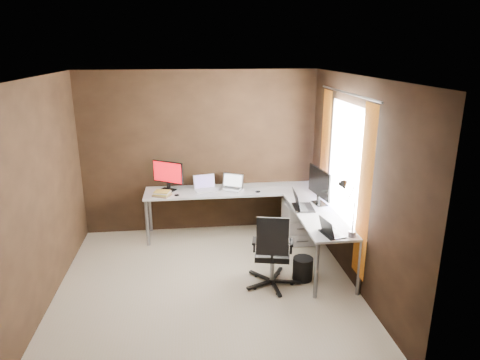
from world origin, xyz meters
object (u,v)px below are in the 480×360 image
object	(u,v)px
drawer_pedestal	(298,222)
laptop_black_small	(330,231)
laptop_black_big	(301,205)
desk_lamp	(347,201)
monitor_right	(320,184)
book_stack	(162,194)
wastebasket	(303,269)
office_chair	(272,265)
laptop_silver	(232,186)
laptop_white	(205,187)
monitor_left	(168,174)

from	to	relation	value
drawer_pedestal	laptop_black_small	xyz separation A→B (m)	(-0.01, -1.42, 0.48)
laptop_black_big	desk_lamp	size ratio (longest dim) A/B	0.60
monitor_right	desk_lamp	xyz separation A→B (m)	(0.00, -1.02, 0.12)
book_stack	desk_lamp	world-z (taller)	desk_lamp
laptop_black_small	monitor_right	bearing A→B (deg)	-20.67
monitor_right	wastebasket	xyz separation A→B (m)	(-0.39, -0.71, -0.87)
office_chair	book_stack	bearing A→B (deg)	146.79
drawer_pedestal	laptop_silver	world-z (taller)	laptop_silver
laptop_black_big	drawer_pedestal	bearing A→B (deg)	-8.87
laptop_silver	laptop_black_small	distance (m)	2.05
drawer_pedestal	laptop_black_small	distance (m)	1.50
drawer_pedestal	office_chair	distance (m)	1.38
laptop_black_big	office_chair	size ratio (longest dim) A/B	0.41
monitor_right	laptop_white	xyz separation A→B (m)	(-1.53, 0.81, -0.24)
drawer_pedestal	desk_lamp	world-z (taller)	desk_lamp
laptop_black_small	monitor_left	bearing A→B (deg)	34.43
drawer_pedestal	monitor_right	bearing A→B (deg)	-69.10
monitor_right	laptop_black_big	xyz separation A→B (m)	(-0.28, -0.13, -0.23)
drawer_pedestal	office_chair	bearing A→B (deg)	-117.52
laptop_white	laptop_black_big	xyz separation A→B (m)	(1.24, -0.95, 0.00)
laptop_black_small	book_stack	xyz separation A→B (m)	(-2.00, 1.61, -0.01)
monitor_left	wastebasket	size ratio (longest dim) A/B	1.56
laptop_black_small	book_stack	bearing A→B (deg)	40.06
monitor_right	book_stack	size ratio (longest dim) A/B	2.09
monitor_right	office_chair	xyz separation A→B (m)	(-0.80, -0.81, -0.74)
drawer_pedestal	book_stack	world-z (taller)	book_stack
drawer_pedestal	laptop_white	xyz separation A→B (m)	(-1.37, 0.40, 0.48)
drawer_pedestal	monitor_left	size ratio (longest dim) A/B	1.33
desk_lamp	office_chair	bearing A→B (deg)	-176.03
monitor_right	desk_lamp	size ratio (longest dim) A/B	0.95
book_stack	wastebasket	size ratio (longest dim) A/B	1.02
monitor_left	book_stack	world-z (taller)	monitor_left
laptop_silver	desk_lamp	distance (m)	2.18
monitor_left	laptop_white	world-z (taller)	monitor_left
drawer_pedestal	office_chair	size ratio (longest dim) A/B	0.63
office_chair	laptop_black_small	bearing A→B (deg)	-4.48
drawer_pedestal	laptop_black_small	bearing A→B (deg)	-90.31
laptop_black_small	wastebasket	size ratio (longest dim) A/B	1.15
laptop_white	laptop_silver	world-z (taller)	laptop_silver
desk_lamp	laptop_black_small	bearing A→B (deg)	-165.61
laptop_black_small	wastebasket	distance (m)	0.73
monitor_right	laptop_black_big	bearing A→B (deg)	106.23
monitor_left	laptop_silver	world-z (taller)	monitor_left
laptop_black_big	office_chair	xyz separation A→B (m)	(-0.51, -0.68, -0.51)
monitor_right	laptop_white	size ratio (longest dim) A/B	1.66
book_stack	desk_lamp	distance (m)	2.73
monitor_right	laptop_black_big	distance (m)	0.39
laptop_white	desk_lamp	xyz separation A→B (m)	(1.53, -1.83, 0.36)
laptop_silver	desk_lamp	size ratio (longest dim) A/B	0.63
book_stack	laptop_black_small	bearing A→B (deg)	-38.75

